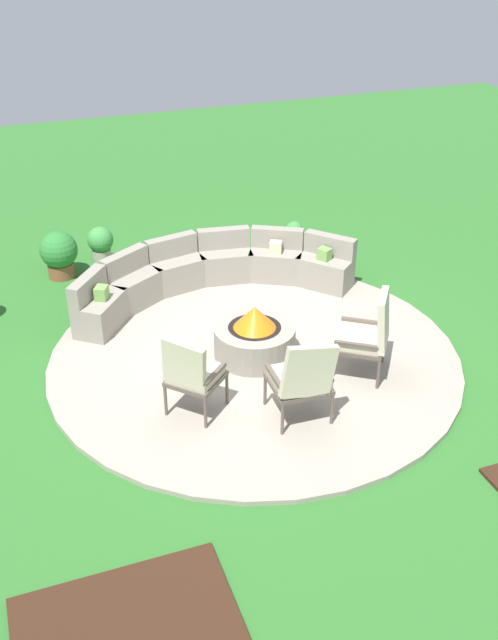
{
  "coord_description": "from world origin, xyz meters",
  "views": [
    {
      "loc": [
        -2.64,
        -7.07,
        5.0
      ],
      "look_at": [
        0.0,
        0.2,
        0.45
      ],
      "focal_mm": 40.72,
      "sensor_mm": 36.0,
      "label": 1
    }
  ],
  "objects_px": {
    "lounge_chair_front_left": "(192,372)",
    "potted_plant_2": "(59,253)",
    "potted_plant_0": "(101,244)",
    "potted_plant_3": "(294,237)",
    "lounge_chair_front_right": "(302,378)",
    "lounge_chair_back_left": "(368,333)",
    "fire_pit": "(255,337)",
    "curved_stone_bench": "(209,274)"
  },
  "relations": [
    {
      "from": "lounge_chair_front_right",
      "to": "curved_stone_bench",
      "type": "bearing_deg",
      "value": 93.1
    },
    {
      "from": "lounge_chair_front_right",
      "to": "lounge_chair_back_left",
      "type": "height_order",
      "value": "lounge_chair_back_left"
    },
    {
      "from": "fire_pit",
      "to": "lounge_chair_front_right",
      "type": "xyz_separation_m",
      "value": [
        0.03,
        -1.36,
        0.28
      ]
    },
    {
      "from": "lounge_chair_front_right",
      "to": "potted_plant_2",
      "type": "distance_m",
      "value": 4.9
    },
    {
      "from": "lounge_chair_front_right",
      "to": "potted_plant_0",
      "type": "bearing_deg",
      "value": 107.56
    },
    {
      "from": "lounge_chair_back_left",
      "to": "potted_plant_3",
      "type": "relative_size",
      "value": 2.0
    },
    {
      "from": "lounge_chair_front_right",
      "to": "lounge_chair_back_left",
      "type": "bearing_deg",
      "value": 29.01
    },
    {
      "from": "lounge_chair_back_left",
      "to": "potted_plant_2",
      "type": "height_order",
      "value": "lounge_chair_back_left"
    },
    {
      "from": "curved_stone_bench",
      "to": "potted_plant_3",
      "type": "height_order",
      "value": "curved_stone_bench"
    },
    {
      "from": "curved_stone_bench",
      "to": "lounge_chair_front_right",
      "type": "bearing_deg",
      "value": -88.59
    },
    {
      "from": "lounge_chair_front_left",
      "to": "lounge_chair_back_left",
      "type": "height_order",
      "value": "lounge_chair_back_left"
    },
    {
      "from": "curved_stone_bench",
      "to": "potted_plant_2",
      "type": "relative_size",
      "value": 5.67
    },
    {
      "from": "lounge_chair_front_left",
      "to": "potted_plant_2",
      "type": "distance_m",
      "value": 4.09
    },
    {
      "from": "curved_stone_bench",
      "to": "lounge_chair_front_left",
      "type": "relative_size",
      "value": 4.03
    },
    {
      "from": "lounge_chair_front_right",
      "to": "potted_plant_0",
      "type": "relative_size",
      "value": 1.72
    },
    {
      "from": "lounge_chair_front_right",
      "to": "potted_plant_0",
      "type": "xyz_separation_m",
      "value": [
        -1.33,
        4.69,
        -0.26
      ]
    },
    {
      "from": "lounge_chair_front_left",
      "to": "potted_plant_3",
      "type": "xyz_separation_m",
      "value": [
        2.7,
        3.55,
        -0.32
      ]
    },
    {
      "from": "fire_pit",
      "to": "lounge_chair_back_left",
      "type": "height_order",
      "value": "lounge_chair_back_left"
    },
    {
      "from": "lounge_chair_front_right",
      "to": "lounge_chair_back_left",
      "type": "xyz_separation_m",
      "value": [
        1.07,
        0.55,
        0.01
      ]
    },
    {
      "from": "lounge_chair_front_left",
      "to": "potted_plant_2",
      "type": "height_order",
      "value": "lounge_chair_front_left"
    },
    {
      "from": "lounge_chair_front_left",
      "to": "potted_plant_3",
      "type": "height_order",
      "value": "lounge_chair_front_left"
    },
    {
      "from": "lounge_chair_front_right",
      "to": "potted_plant_0",
      "type": "distance_m",
      "value": 4.88
    },
    {
      "from": "curved_stone_bench",
      "to": "lounge_chair_back_left",
      "type": "bearing_deg",
      "value": -65.99
    },
    {
      "from": "lounge_chair_back_left",
      "to": "potted_plant_3",
      "type": "height_order",
      "value": "lounge_chair_back_left"
    },
    {
      "from": "curved_stone_bench",
      "to": "lounge_chair_front_right",
      "type": "distance_m",
      "value": 3.13
    },
    {
      "from": "potted_plant_0",
      "to": "potted_plant_3",
      "type": "relative_size",
      "value": 1.14
    },
    {
      "from": "lounge_chair_front_right",
      "to": "lounge_chair_back_left",
      "type": "relative_size",
      "value": 0.98
    },
    {
      "from": "fire_pit",
      "to": "potted_plant_3",
      "type": "relative_size",
      "value": 1.86
    },
    {
      "from": "fire_pit",
      "to": "potted_plant_3",
      "type": "distance_m",
      "value": 3.16
    },
    {
      "from": "fire_pit",
      "to": "potted_plant_3",
      "type": "height_order",
      "value": "fire_pit"
    },
    {
      "from": "fire_pit",
      "to": "potted_plant_0",
      "type": "height_order",
      "value": "fire_pit"
    },
    {
      "from": "lounge_chair_front_left",
      "to": "lounge_chair_front_right",
      "type": "distance_m",
      "value": 1.18
    },
    {
      "from": "curved_stone_bench",
      "to": "potted_plant_0",
      "type": "distance_m",
      "value": 2.01
    },
    {
      "from": "lounge_chair_back_left",
      "to": "potted_plant_0",
      "type": "height_order",
      "value": "lounge_chair_back_left"
    },
    {
      "from": "fire_pit",
      "to": "potted_plant_3",
      "type": "xyz_separation_m",
      "value": [
        1.67,
        2.68,
        -0.04
      ]
    },
    {
      "from": "lounge_chair_front_right",
      "to": "potted_plant_3",
      "type": "xyz_separation_m",
      "value": [
        1.63,
        4.04,
        -0.32
      ]
    },
    {
      "from": "fire_pit",
      "to": "potted_plant_0",
      "type": "xyz_separation_m",
      "value": [
        -1.3,
        3.33,
        0.02
      ]
    },
    {
      "from": "potted_plant_3",
      "to": "lounge_chair_back_left",
      "type": "bearing_deg",
      "value": -99.23
    },
    {
      "from": "curved_stone_bench",
      "to": "lounge_chair_back_left",
      "type": "relative_size",
      "value": 3.79
    },
    {
      "from": "lounge_chair_front_left",
      "to": "potted_plant_2",
      "type": "bearing_deg",
      "value": 149.29
    },
    {
      "from": "potted_plant_2",
      "to": "lounge_chair_front_left",
      "type": "bearing_deg",
      "value": -77.01
    },
    {
      "from": "fire_pit",
      "to": "lounge_chair_back_left",
      "type": "relative_size",
      "value": 0.93
    }
  ]
}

